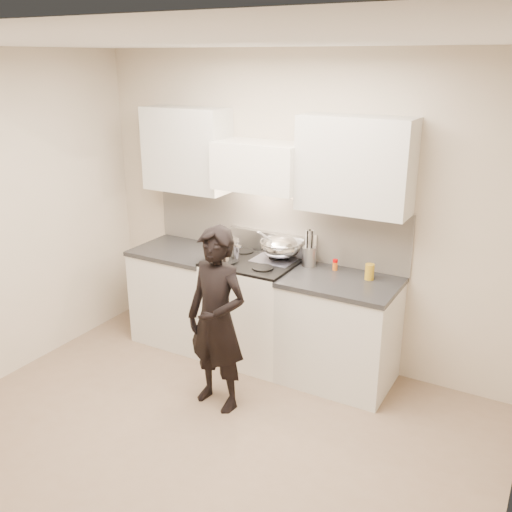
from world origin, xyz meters
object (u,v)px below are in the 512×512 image
Objects in this scene: counter_right at (339,331)px; person at (217,320)px; stove at (253,309)px; wok at (281,246)px; utensil_crock at (309,255)px.

person is (-0.69, -0.79, 0.27)m from counter_right.
stove is 0.83m from counter_right.
wok is 0.31× the size of person.
wok is 1.43× the size of utensil_crock.
wok is 0.27m from utensil_crock.
person reaches higher than stove.
stove is 0.85m from person.
utensil_crock is at bearing 155.94° from counter_right.
person is at bearing -80.15° from stove.
utensil_crock is (0.46, 0.16, 0.54)m from stove.
stove is 0.63m from wok.
utensil_crock is at bearing 78.55° from person.
person reaches higher than counter_right.
counter_right is at bearing 0.00° from stove.
utensil_crock reaches higher than stove.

